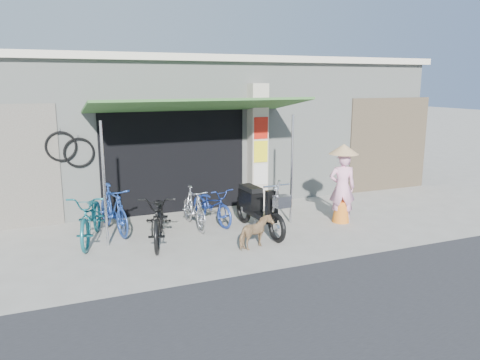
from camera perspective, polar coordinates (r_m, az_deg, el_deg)
name	(u,v)px	position (r m, az deg, el deg)	size (l,w,h in m)	color
ground	(268,238)	(9.35, 3.49, -7.09)	(80.00, 80.00, 0.00)	#9C978D
bicycle_shop	(192,124)	(13.65, -5.82, 6.79)	(12.30, 5.30, 3.66)	#9FA49C
shop_pillar	(257,146)	(11.52, 2.10, 4.22)	(0.42, 0.44, 3.00)	#BFB3A3
awning	(198,107)	(10.04, -5.15, 8.86)	(4.60, 1.88, 2.72)	#305B29
neighbour_right	(389,144)	(13.89, 17.68, 4.16)	(2.60, 0.06, 2.60)	brown
bike_teal	(92,217)	(9.46, -17.65, -4.29)	(0.66, 1.88, 0.99)	#165D66
bike_blue	(113,209)	(9.90, -15.18, -3.43)	(0.46, 1.64, 0.98)	navy
bike_black	(159,217)	(9.08, -9.83, -4.49)	(0.67, 1.91, 1.01)	black
bike_silver	(194,207)	(9.94, -5.64, -3.33)	(0.41, 1.45, 0.87)	silver
bike_navy	(212,205)	(10.23, -3.42, -3.03)	(0.54, 1.55, 0.81)	navy
street_dog	(256,233)	(8.71, 1.94, -6.43)	(0.32, 0.71, 0.60)	tan
moped	(258,207)	(9.61, 2.23, -3.33)	(0.57, 2.00, 1.13)	black
nun	(342,184)	(10.40, 12.36, -0.46)	(0.67, 0.64, 1.74)	#E99DBE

